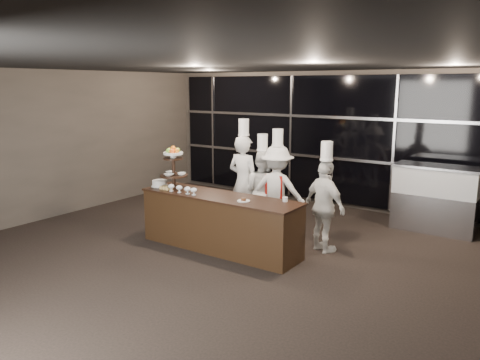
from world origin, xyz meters
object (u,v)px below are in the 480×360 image
Objects in this scene: layer_cake at (160,183)px; display_case at (435,195)px; chef_b at (262,190)px; chef_a at (244,181)px; display_stand at (173,164)px; chef_d at (325,205)px; chef_c at (277,190)px; buffet_counter at (220,222)px.

display_case is (3.98, 3.15, -0.29)m from layer_cake.
chef_b is at bearing 44.75° from layer_cake.
display_case is 3.58m from chef_a.
chef_d is (2.46, 0.89, -0.56)m from display_stand.
chef_d is at bearing -16.79° from chef_c.
buffet_counter is 1.40m from layer_cake.
chef_c is at bearing 72.91° from buffet_counter.
buffet_counter is 1.32m from chef_c.
display_stand is at bearing -179.99° from buffet_counter.
display_case is at bearing 38.40° from layer_cake.
layer_cake is (-0.30, -0.05, -0.37)m from display_stand.
chef_a is 1.08× the size of chef_c.
chef_a reaches higher than buffet_counter.
chef_a is (0.68, 1.17, -0.42)m from display_stand.
display_case is 2.53m from chef_d.
chef_b is at bearing -145.28° from display_case.
display_case is at bearing 34.72° from chef_b.
chef_a is at bearing 51.12° from layer_cake.
chef_a reaches higher than chef_c.
chef_b reaches higher than chef_d.
chef_b is (-2.65, -1.84, 0.09)m from display_case.
chef_d is at bearing 18.77° from layer_cake.
chef_c is (1.67, 1.27, -0.14)m from layer_cake.
buffet_counter is 1.30m from chef_b.
chef_b is at bearing 15.99° from chef_a.
buffet_counter is at bearing 0.01° from display_stand.
display_stand is 0.41× the size of chef_d.
buffet_counter is 1.92× the size of display_case.
chef_c is (-2.30, -1.89, 0.14)m from display_case.
display_case is at bearing 61.24° from chef_d.
display_stand is at bearing 9.46° from layer_cake.
display_stand is 0.38× the size of chef_c.
chef_c reaches higher than layer_cake.
buffet_counter is 1.29m from chef_a.
buffet_counter is at bearing -148.73° from chef_d.
chef_d is (1.78, -0.28, -0.14)m from chef_a.
chef_c is (0.37, 1.22, 0.36)m from buffet_counter.
chef_a reaches higher than chef_d.
display_case is 2.98m from chef_c.
chef_b is 1.48m from chef_d.
layer_cake is 2.10m from chef_c.
chef_a is (0.98, 1.22, -0.06)m from layer_cake.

